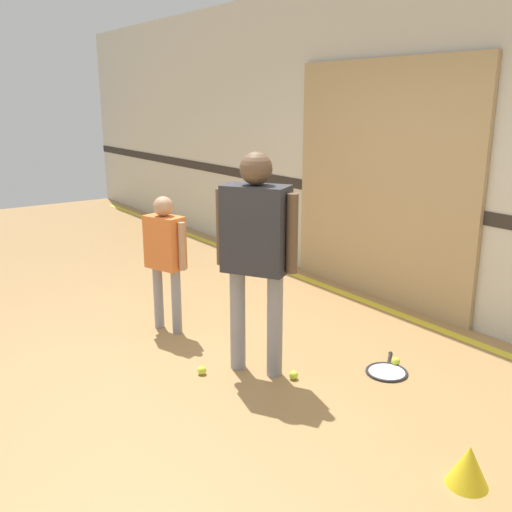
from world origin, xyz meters
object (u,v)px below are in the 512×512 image
Objects in this scene: tennis_ball_near_instructor at (202,370)px; tennis_ball_by_spare_racket at (396,361)px; person_student_left at (165,249)px; person_instructor at (256,241)px; training_cone at (469,466)px; racket_spare_on_floor at (387,371)px; tennis_ball_stray_left at (294,375)px.

tennis_ball_by_spare_racket is (0.75, 1.30, 0.00)m from tennis_ball_near_instructor.
tennis_ball_by_spare_racket is (1.67, 1.11, -0.72)m from person_student_left.
person_instructor is 1.07m from tennis_ball_near_instructor.
person_instructor is 1.37× the size of person_student_left.
training_cone is (1.18, -0.80, 0.08)m from tennis_ball_by_spare_racket.
tennis_ball_near_instructor is (0.92, -0.20, -0.72)m from person_student_left.
racket_spare_on_floor is (1.71, 0.96, -0.74)m from person_student_left.
person_instructor is 3.24× the size of racket_spare_on_floor.
person_student_left is at bearing -167.15° from tennis_ball_stray_left.
training_cone is (1.47, -0.01, 0.08)m from tennis_ball_stray_left.
racket_spare_on_floor is 0.15m from tennis_ball_by_spare_racket.
tennis_ball_by_spare_racket is at bearing 69.97° from tennis_ball_stray_left.
tennis_ball_by_spare_racket is (-0.04, 0.15, 0.02)m from racket_spare_on_floor.
person_instructor is at bearing -151.65° from tennis_ball_stray_left.
person_instructor is 7.07× the size of training_cone.
tennis_ball_stray_left is at bearing -5.72° from person_student_left.
person_instructor is at bearing -9.94° from person_student_left.
racket_spare_on_floor is at bearing 62.86° from tennis_ball_stray_left.
person_student_left is 2.10m from racket_spare_on_floor.
person_student_left is at bearing 82.67° from racket_spare_on_floor.
person_student_left is 1.59m from tennis_ball_stray_left.
training_cone is (1.14, -0.65, 0.11)m from racket_spare_on_floor.
person_student_left is 18.33× the size of tennis_ball_near_instructor.
racket_spare_on_floor is at bearing 10.71° from person_student_left.
tennis_ball_by_spare_racket is at bearing 14.94° from person_student_left.
tennis_ball_near_instructor is 0.69m from tennis_ball_stray_left.
tennis_ball_stray_left is 0.28× the size of training_cone.
tennis_ball_near_instructor is at bearing -30.60° from person_student_left.
tennis_ball_near_instructor and tennis_ball_stray_left have the same top height.
tennis_ball_by_spare_racket and tennis_ball_stray_left have the same top height.
person_student_left is 2.37× the size of racket_spare_on_floor.
person_student_left is at bearing -146.49° from tennis_ball_by_spare_racket.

